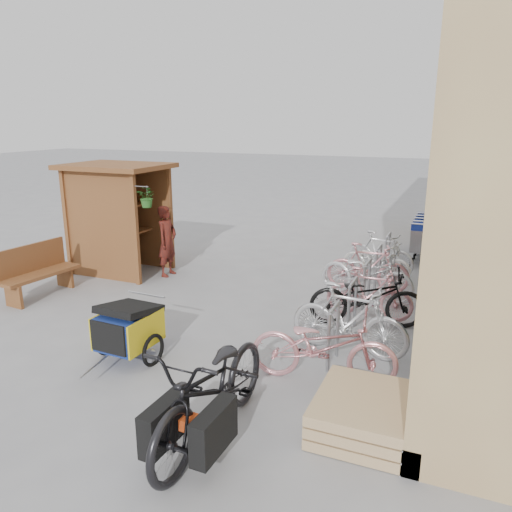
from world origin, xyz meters
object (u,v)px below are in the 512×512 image
at_px(kiosk, 115,203).
at_px(child_trailer, 128,327).
at_px(bench, 36,270).
at_px(cargo_bike, 213,390).
at_px(bike_1, 349,320).
at_px(bike_6, 376,261).
at_px(bike_3, 369,293).
at_px(bike_5, 368,267).
at_px(bike_4, 367,274).
at_px(person_kiosk, 167,241).
at_px(shopping_carts, 427,232).
at_px(bike_2, 367,297).
at_px(bike_0, 323,346).
at_px(pallet_stack, 362,413).
at_px(bike_7, 380,253).

distance_m(kiosk, child_trailer, 4.62).
height_order(bench, cargo_bike, cargo_bike).
bearing_deg(bench, bike_1, 4.88).
bearing_deg(bike_6, bike_3, -159.05).
bearing_deg(bike_5, kiosk, 94.11).
relative_size(bike_4, bike_6, 1.20).
relative_size(kiosk, cargo_bike, 1.08).
bearing_deg(person_kiosk, bike_4, -86.83).
bearing_deg(shopping_carts, bike_4, -102.49).
distance_m(bench, bike_2, 6.24).
bearing_deg(bike_2, bike_3, -11.61).
xyz_separation_m(kiosk, bike_0, (5.58, -2.99, -1.05)).
xyz_separation_m(bike_4, bike_6, (-0.03, 1.27, -0.08)).
relative_size(kiosk, child_trailer, 1.66).
height_order(kiosk, shopping_carts, kiosk).
xyz_separation_m(bench, bike_1, (6.11, -0.08, 0.01)).
xyz_separation_m(kiosk, bike_5, (5.43, 0.83, -1.06)).
bearing_deg(bike_6, pallet_stack, -157.40).
relative_size(bike_0, bike_3, 1.27).
relative_size(bench, bike_2, 0.87).
bearing_deg(bike_3, bike_0, 176.90).
relative_size(child_trailer, bike_0, 0.79).
bearing_deg(bike_4, bike_0, -167.28).
height_order(child_trailer, cargo_bike, cargo_bike).
xyz_separation_m(bench, shopping_carts, (6.68, 5.96, 0.10)).
distance_m(bench, cargo_bike, 5.90).
bearing_deg(bike_6, bike_5, -167.44).
height_order(kiosk, bike_3, kiosk).
xyz_separation_m(shopping_carts, bike_1, (-0.57, -6.04, -0.09)).
distance_m(bike_0, bike_5, 3.82).
distance_m(pallet_stack, bike_6, 5.61).
bearing_deg(bike_1, child_trailer, 122.30).
bearing_deg(bike_6, shopping_carts, -5.50).
distance_m(bike_1, bike_5, 2.89).
bearing_deg(cargo_bike, pallet_stack, 30.43).
xyz_separation_m(bike_0, bike_2, (0.16, 2.06, -0.01)).
relative_size(pallet_stack, bike_1, 0.68).
bearing_deg(bike_5, cargo_bike, 169.42).
distance_m(pallet_stack, bike_0, 1.16).
relative_size(bike_2, bike_4, 1.01).
xyz_separation_m(child_trailer, bike_0, (2.72, 0.46, 0.01)).
bearing_deg(pallet_stack, person_kiosk, 141.54).
bearing_deg(child_trailer, bike_0, 12.12).
height_order(kiosk, bike_2, kiosk).
bearing_deg(bike_6, bench, 136.05).
bearing_deg(bike_2, bike_0, 160.21).
xyz_separation_m(cargo_bike, bike_7, (0.61, 6.76, -0.12)).
xyz_separation_m(kiosk, bike_7, (5.46, 2.10, -1.08)).
xyz_separation_m(bike_3, bike_5, (-0.29, 1.41, 0.04)).
relative_size(bike_0, bike_6, 1.23).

